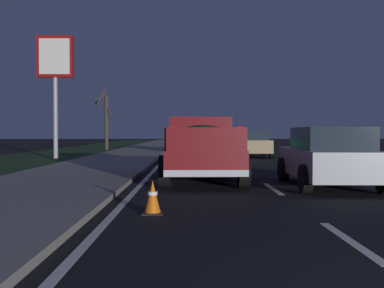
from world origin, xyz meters
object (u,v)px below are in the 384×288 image
sedan_tan (252,143)px  bare_tree_far (106,120)px  traffic_cone_near (153,198)px  sedan_silver (329,157)px  sedan_green (194,142)px  gas_price_sign (55,67)px  pickup_truck (201,147)px

sedan_tan → bare_tree_far: size_ratio=0.87×
traffic_cone_near → sedan_silver: bearing=-46.0°
sedan_green → traffic_cone_near: sedan_green is taller
sedan_silver → gas_price_sign: size_ratio=0.68×
pickup_truck → bare_tree_far: (24.48, 7.00, 1.41)m
bare_tree_far → traffic_cone_near: bearing=-168.7°
sedan_tan → traffic_cone_near: 19.58m
traffic_cone_near → pickup_truck: bearing=-9.7°
bare_tree_far → traffic_cone_near: size_ratio=8.76×
sedan_tan → gas_price_sign: (-1.97, 10.69, 4.08)m
bare_tree_far → traffic_cone_near: bare_tree_far is taller
pickup_truck → bare_tree_far: bearing=16.0°
sedan_silver → sedan_tan: bearing=0.0°
sedan_tan → gas_price_sign: gas_price_sign is taller
sedan_silver → sedan_green: same height
sedan_green → bare_tree_far: 9.39m
bare_tree_far → sedan_green: bearing=-130.7°
gas_price_sign → pickup_truck: bearing=-147.0°
sedan_silver → gas_price_sign: bearing=39.3°
sedan_tan → sedan_green: same height
pickup_truck → bare_tree_far: size_ratio=1.07×
sedan_green → traffic_cone_near: size_ratio=7.63×
sedan_silver → traffic_cone_near: 5.90m
pickup_truck → sedan_silver: size_ratio=1.23×
sedan_tan → bare_tree_far: 15.16m
pickup_truck → sedan_silver: 3.64m
pickup_truck → gas_price_sign: gas_price_sign is taller
gas_price_sign → bare_tree_far: (13.02, -0.42, -2.48)m
sedan_green → gas_price_sign: size_ratio=0.68×
pickup_truck → sedan_tan: 13.82m
bare_tree_far → gas_price_sign: bearing=178.1°
traffic_cone_near → bare_tree_far: bearing=11.3°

